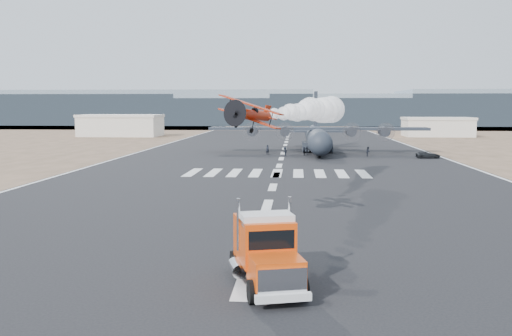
# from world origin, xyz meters

# --- Properties ---
(ground) EXTENTS (500.00, 500.00, 0.00)m
(ground) POSITION_xyz_m (0.00, 0.00, 0.00)
(ground) COLOR black
(ground) RESTS_ON ground
(scrub_far) EXTENTS (500.00, 80.00, 0.00)m
(scrub_far) POSITION_xyz_m (0.00, 230.00, 0.00)
(scrub_far) COLOR brown
(scrub_far) RESTS_ON ground
(runway_markings) EXTENTS (60.00, 260.00, 0.01)m
(runway_markings) POSITION_xyz_m (0.00, 60.00, 0.01)
(runway_markings) COLOR silver
(runway_markings) RESTS_ON ground
(ridge_seg_b) EXTENTS (150.00, 50.00, 15.00)m
(ridge_seg_b) POSITION_xyz_m (-130.00, 260.00, 7.50)
(ridge_seg_b) COLOR slate
(ridge_seg_b) RESTS_ON ground
(ridge_seg_c) EXTENTS (150.00, 50.00, 17.00)m
(ridge_seg_c) POSITION_xyz_m (-65.00, 260.00, 8.50)
(ridge_seg_c) COLOR slate
(ridge_seg_c) RESTS_ON ground
(ridge_seg_d) EXTENTS (150.00, 50.00, 13.00)m
(ridge_seg_d) POSITION_xyz_m (0.00, 260.00, 6.50)
(ridge_seg_d) COLOR slate
(ridge_seg_d) RESTS_ON ground
(ridge_seg_e) EXTENTS (150.00, 50.00, 15.00)m
(ridge_seg_e) POSITION_xyz_m (65.00, 260.00, 7.50)
(ridge_seg_e) COLOR slate
(ridge_seg_e) RESTS_ON ground
(hangar_left) EXTENTS (24.50, 14.50, 6.70)m
(hangar_left) POSITION_xyz_m (-52.00, 145.00, 3.41)
(hangar_left) COLOR beige
(hangar_left) RESTS_ON ground
(hangar_right) EXTENTS (20.50, 12.50, 5.90)m
(hangar_right) POSITION_xyz_m (46.00, 150.00, 3.01)
(hangar_right) COLOR beige
(hangar_right) RESTS_ON ground
(semi_truck) EXTENTS (4.61, 8.74, 3.84)m
(semi_truck) POSITION_xyz_m (1.18, -0.28, 1.89)
(semi_truck) COLOR black
(semi_truck) RESTS_ON ground
(aerobatic_biplane) EXTENTS (5.49, 5.22, 2.87)m
(aerobatic_biplane) POSITION_xyz_m (-0.79, 14.56, 8.77)
(aerobatic_biplane) COLOR #A81E0B
(smoke_trail) EXTENTS (9.29, 31.65, 3.53)m
(smoke_trail) POSITION_xyz_m (5.46, 40.22, 9.01)
(smoke_trail) COLOR white
(transport_aircraft) EXTENTS (43.46, 35.85, 12.60)m
(transport_aircraft) POSITION_xyz_m (6.91, 87.36, 3.25)
(transport_aircraft) COLOR #212732
(transport_aircraft) RESTS_ON ground
(support_vehicle) EXTENTS (4.46, 2.24, 1.21)m
(support_vehicle) POSITION_xyz_m (26.44, 74.95, 0.61)
(support_vehicle) COLOR black
(support_vehicle) RESTS_ON ground
(crew_a) EXTENTS (0.84, 0.77, 1.88)m
(crew_a) POSITION_xyz_m (-2.92, 80.82, 0.94)
(crew_a) COLOR black
(crew_a) RESTS_ON ground
(crew_b) EXTENTS (0.54, 0.86, 1.77)m
(crew_b) POSITION_xyz_m (16.15, 78.48, 0.88)
(crew_b) COLOR black
(crew_b) RESTS_ON ground
(crew_c) EXTENTS (1.04, 1.17, 1.67)m
(crew_c) POSITION_xyz_m (0.55, 77.53, 0.83)
(crew_c) COLOR black
(crew_c) RESTS_ON ground
(crew_d) EXTENTS (1.05, 0.75, 1.61)m
(crew_d) POSITION_xyz_m (4.71, 80.96, 0.81)
(crew_d) COLOR black
(crew_d) RESTS_ON ground
(crew_e) EXTENTS (0.87, 0.96, 1.68)m
(crew_e) POSITION_xyz_m (6.44, 81.11, 0.84)
(crew_e) COLOR black
(crew_e) RESTS_ON ground
(crew_f) EXTENTS (0.68, 1.55, 1.61)m
(crew_f) POSITION_xyz_m (4.13, 78.92, 0.81)
(crew_f) COLOR black
(crew_f) RESTS_ON ground
(crew_g) EXTENTS (0.81, 0.81, 1.73)m
(crew_g) POSITION_xyz_m (-2.95, 81.53, 0.87)
(crew_g) COLOR black
(crew_g) RESTS_ON ground
(crew_h) EXTENTS (1.01, 0.76, 1.85)m
(crew_h) POSITION_xyz_m (9.51, 83.77, 0.92)
(crew_h) COLOR black
(crew_h) RESTS_ON ground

